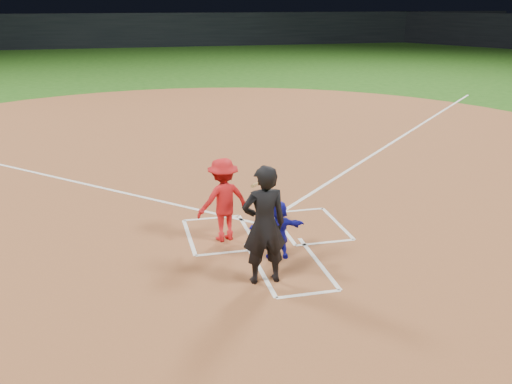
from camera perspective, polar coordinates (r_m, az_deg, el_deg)
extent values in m
plane|color=#1E4B12|center=(11.87, 0.95, -3.85)|extent=(120.00, 120.00, 0.00)
cylinder|color=brown|center=(17.44, -4.01, 3.59)|extent=(28.00, 28.00, 0.01)
cube|color=black|center=(58.74, -11.32, 15.59)|extent=(80.00, 1.20, 3.20)
cylinder|color=white|center=(11.87, 0.96, -3.76)|extent=(0.60, 0.60, 0.02)
imported|color=#1415A9|center=(10.43, 2.23, -3.77)|extent=(1.04, 0.33, 1.12)
imported|color=black|center=(9.39, 0.82, -3.33)|extent=(0.76, 0.51, 2.05)
cube|color=white|center=(12.51, -4.45, -2.62)|extent=(1.22, 0.08, 0.01)
cube|color=white|center=(10.86, -2.87, -6.06)|extent=(1.22, 0.08, 0.01)
cube|color=white|center=(11.79, -0.79, -3.95)|extent=(0.08, 1.83, 0.01)
cube|color=white|center=(11.60, -6.69, -4.47)|extent=(0.08, 1.83, 0.01)
cube|color=white|center=(12.94, 4.14, -1.87)|extent=(1.22, 0.08, 0.01)
cube|color=white|center=(11.34, 6.94, -5.04)|extent=(1.22, 0.08, 0.01)
cube|color=white|center=(11.96, 2.67, -3.62)|extent=(0.08, 1.83, 0.01)
cube|color=white|center=(12.34, 8.13, -3.08)|extent=(0.08, 1.83, 0.01)
cube|color=white|center=(10.25, 0.36, -7.62)|extent=(0.08, 2.20, 0.01)
cube|color=white|center=(10.54, 6.21, -6.95)|extent=(0.08, 2.20, 0.01)
cube|color=white|center=(9.45, 5.28, -10.13)|extent=(1.10, 0.08, 0.01)
cube|color=white|center=(20.99, 14.79, 5.65)|extent=(14.21, 14.21, 0.01)
imported|color=red|center=(11.15, -3.29, -0.78)|extent=(1.20, 0.87, 1.66)
cylinder|color=#AA7B3E|center=(11.02, -0.11, 0.71)|extent=(0.35, 0.81, 0.28)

